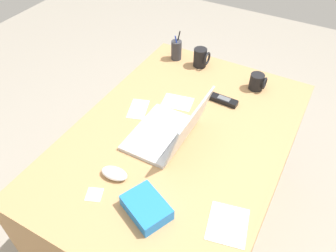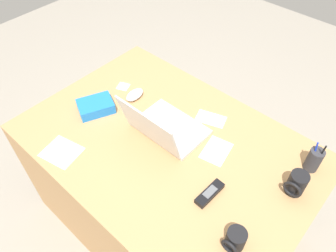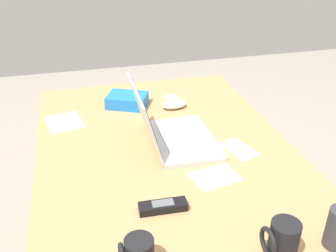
{
  "view_description": "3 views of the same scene",
  "coord_description": "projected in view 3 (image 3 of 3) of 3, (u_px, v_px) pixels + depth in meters",
  "views": [
    {
      "loc": [
        0.96,
        0.47,
        1.82
      ],
      "look_at": [
        0.04,
        -0.04,
        0.81
      ],
      "focal_mm": 35.71,
      "sensor_mm": 36.0,
      "label": 1
    },
    {
      "loc": [
        -0.64,
        0.7,
        1.89
      ],
      "look_at": [
        0.04,
        -0.06,
        0.78
      ],
      "focal_mm": 34.26,
      "sensor_mm": 36.0,
      "label": 2
    },
    {
      "loc": [
        -1.16,
        0.29,
        1.49
      ],
      "look_at": [
        0.04,
        -0.02,
        0.82
      ],
      "focal_mm": 41.01,
      "sensor_mm": 36.0,
      "label": 3
    }
  ],
  "objects": [
    {
      "name": "computer_mouse",
      "position": [
        174.0,
        104.0,
        1.71
      ],
      "size": [
        0.07,
        0.12,
        0.04
      ],
      "primitive_type": "ellipsoid",
      "rotation": [
        0.0,
        0.0,
        0.09
      ],
      "color": "white",
      "rests_on": "desk"
    },
    {
      "name": "laptop",
      "position": [
        171.0,
        132.0,
        1.42
      ],
      "size": [
        0.33,
        0.29,
        0.24
      ],
      "color": "silver",
      "rests_on": "desk"
    },
    {
      "name": "paper_note_front",
      "position": [
        64.0,
        122.0,
        1.59
      ],
      "size": [
        0.19,
        0.17,
        0.0
      ],
      "primitive_type": "cube",
      "rotation": [
        0.0,
        0.0,
        0.22
      ],
      "color": "white",
      "rests_on": "desk"
    },
    {
      "name": "paper_note_near_laptop",
      "position": [
        215.0,
        177.0,
        1.26
      ],
      "size": [
        0.14,
        0.17,
        0.0
      ],
      "primitive_type": "cube",
      "rotation": [
        0.0,
        0.0,
        0.2
      ],
      "color": "white",
      "rests_on": "desk"
    },
    {
      "name": "snack_bag",
      "position": [
        127.0,
        100.0,
        1.72
      ],
      "size": [
        0.18,
        0.21,
        0.05
      ],
      "primitive_type": "cube",
      "rotation": [
        0.0,
        0.0,
        -0.43
      ],
      "color": "blue",
      "rests_on": "desk"
    },
    {
      "name": "paper_note_right",
      "position": [
        171.0,
        98.0,
        1.81
      ],
      "size": [
        0.08,
        0.08,
        0.0
      ],
      "primitive_type": "cube",
      "rotation": [
        0.0,
        0.0,
        0.4
      ],
      "color": "white",
      "rests_on": "desk"
    },
    {
      "name": "cordless_phone",
      "position": [
        163.0,
        206.0,
        1.11
      ],
      "size": [
        0.05,
        0.14,
        0.03
      ],
      "color": "black",
      "rests_on": "desk"
    },
    {
      "name": "coffee_mug_tall",
      "position": [
        282.0,
        240.0,
        0.94
      ],
      "size": [
        0.08,
        0.09,
        0.11
      ],
      "color": "black",
      "rests_on": "desk"
    },
    {
      "name": "desk",
      "position": [
        167.0,
        227.0,
        1.58
      ],
      "size": [
        1.35,
        0.93,
        0.74
      ],
      "primitive_type": "cube",
      "color": "tan",
      "rests_on": "ground"
    },
    {
      "name": "paper_note_left",
      "position": [
        239.0,
        149.0,
        1.41
      ],
      "size": [
        0.16,
        0.13,
        0.0
      ],
      "primitive_type": "cube",
      "rotation": [
        0.0,
        0.0,
        0.33
      ],
      "color": "white",
      "rests_on": "desk"
    }
  ]
}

